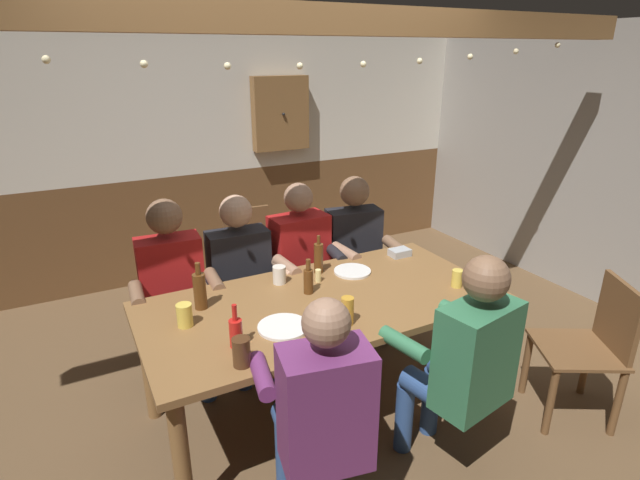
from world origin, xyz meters
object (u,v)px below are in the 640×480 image
pint_glass_0 (241,352)px  bottle_2 (308,280)px  person_5 (464,357)px  pint_glass_1 (185,315)px  chair_empty_near_left (252,258)px  bottle_0 (236,332)px  person_0 (174,287)px  wall_dart_cabinet (281,113)px  person_4 (321,409)px  person_2 (304,260)px  bottle_3 (200,290)px  person_1 (243,275)px  pint_glass_5 (279,275)px  table_candle (318,276)px  bottle_1 (319,258)px  person_3 (356,249)px  plate_1 (352,271)px  pint_glass_4 (347,311)px  dining_table (323,314)px  chair_empty_near_right (591,346)px  pint_glass_3 (482,279)px  pint_glass_2 (457,278)px  plate_0 (283,327)px  condiment_caddy (400,253)px

pint_glass_0 → bottle_2: bearing=40.9°
person_5 → pint_glass_1: 1.43m
chair_empty_near_left → bottle_0: size_ratio=3.92×
person_0 → wall_dart_cabinet: size_ratio=1.78×
person_4 → bottle_0: (-0.20, 0.50, 0.17)m
person_2 → bottle_3: (-0.88, -0.51, 0.18)m
person_1 → pint_glass_5: size_ratio=11.03×
table_candle → bottle_1: size_ratio=0.32×
person_2 → person_3: 0.45m
plate_1 → pint_glass_4: (-0.36, -0.55, 0.07)m
dining_table → pint_glass_4: pint_glass_4 is taller
person_3 → pint_glass_5: person_3 is taller
chair_empty_near_left → pint_glass_0: 1.98m
bottle_3 → pint_glass_0: (0.02, -0.62, -0.04)m
bottle_2 → bottle_0: bearing=-148.1°
person_4 → person_0: bearing=112.4°
person_2 → person_5: 1.48m
chair_empty_near_right → pint_glass_0: 2.07m
bottle_2 → person_5: bearing=-63.3°
person_1 → table_candle: 0.60m
person_0 → chair_empty_near_right: (2.08, -1.49, -0.21)m
person_4 → pint_glass_3: 1.37m
person_2 → bottle_1: person_2 is taller
person_3 → person_1: bearing=9.8°
person_4 → plate_1: size_ratio=5.16×
person_5 → bottle_0: (-0.99, 0.51, 0.15)m
plate_1 → table_candle: bearing=-175.5°
chair_empty_near_left → pint_glass_2: 1.83m
plate_1 → pint_glass_1: bearing=-171.2°
person_2 → bottle_3: size_ratio=4.55×
person_0 → person_3: size_ratio=1.01×
chair_empty_near_right → bottle_2: (-1.42, 0.88, 0.37)m
dining_table → chair_empty_near_right: 1.59m
person_3 → pint_glass_2: bearing=106.2°
bottle_0 → plate_0: bearing=10.4°
person_2 → condiment_caddy: bearing=140.4°
person_4 → bottle_1: size_ratio=4.87×
person_1 → bottle_1: bearing=139.0°
bottle_1 → plate_1: bearing=-27.7°
person_3 → pint_glass_1: 1.59m
person_5 → table_candle: bearing=97.2°
bottle_0 → pint_glass_5: 0.72m
bottle_3 → pint_glass_3: size_ratio=1.91×
person_5 → plate_1: 0.99m
chair_empty_near_left → pint_glass_0: size_ratio=6.39×
chair_empty_near_right → table_candle: size_ratio=11.00×
person_2 → table_candle: size_ratio=15.51×
chair_empty_near_left → bottle_3: size_ratio=3.23×
chair_empty_near_left → pint_glass_2: size_ratio=8.20×
condiment_caddy → bottle_0: size_ratio=0.62×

